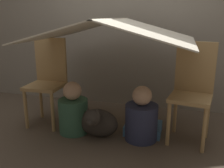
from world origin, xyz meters
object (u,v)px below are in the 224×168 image
at_px(person_front, 73,112).
at_px(chair_left, 48,78).
at_px(person_second, 141,118).
at_px(chair_right, 192,88).
at_px(dog, 97,122).

bearing_deg(person_front, chair_left, 154.16).
distance_m(chair_left, person_second, 1.13).
xyz_separation_m(chair_right, person_second, (-0.45, -0.15, -0.30)).
distance_m(person_front, person_second, 0.71).
bearing_deg(person_front, person_second, 2.63).
bearing_deg(chair_left, person_second, -9.06).
distance_m(person_front, dog, 0.29).
xyz_separation_m(chair_right, person_front, (-1.16, -0.18, -0.29)).
bearing_deg(chair_right, person_second, -152.50).
bearing_deg(dog, chair_left, 160.00).
relative_size(person_front, person_second, 1.00).
distance_m(chair_left, chair_right, 1.54).
height_order(person_front, person_second, same).
height_order(chair_right, person_second, chair_right).
relative_size(chair_left, person_second, 1.74).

